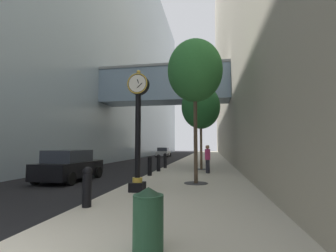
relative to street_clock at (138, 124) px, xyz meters
name	(u,v)px	position (x,y,z in m)	size (l,w,h in m)	color
ground_plane	(179,161)	(-1.03, 20.64, -2.75)	(110.00, 110.00, 0.00)	black
sidewalk_right	(203,159)	(1.81, 23.64, -2.68)	(5.69, 80.00, 0.14)	beige
building_block_left	(106,42)	(-12.42, 23.59, 14.61)	(21.95, 80.00, 34.83)	#93A8B7
building_block_right	(256,1)	(9.16, 23.64, 18.69)	(9.00, 80.00, 42.87)	#A89E89
street_clock	(138,124)	(0.00, 0.00, 0.00)	(0.84, 0.55, 4.74)	black
bollard_nearest	(87,186)	(-0.73, -2.47, -2.01)	(0.27, 0.27, 1.14)	black
bollard_third	(137,169)	(-0.73, 2.34, -2.01)	(0.27, 0.27, 1.14)	black
bollard_fourth	(150,165)	(-0.73, 4.75, -2.01)	(0.27, 0.27, 1.14)	black
bollard_fifth	(159,162)	(-0.73, 7.15, -2.01)	(0.27, 0.27, 1.14)	black
bollard_sixth	(165,160)	(-0.73, 9.56, -2.01)	(0.27, 0.27, 1.14)	black
street_tree_near	(195,71)	(2.09, 2.37, 2.71)	(2.63, 2.63, 6.86)	#333335
street_tree_mid_near	(201,107)	(2.09, 8.99, 2.02)	(2.88, 2.88, 6.30)	#333335
trash_bin	(148,218)	(1.73, -4.93, -2.07)	(0.53, 0.53, 1.05)	#234C33
pedestrian_walking	(208,158)	(2.58, 6.66, -1.66)	(0.39, 0.49, 1.78)	#23232D
car_black_near	(69,166)	(-4.71, 2.91, -1.95)	(2.10, 4.15, 1.64)	black
car_silver_mid	(163,152)	(-4.94, 30.17, -1.99)	(2.15, 4.16, 1.56)	#B7BABF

